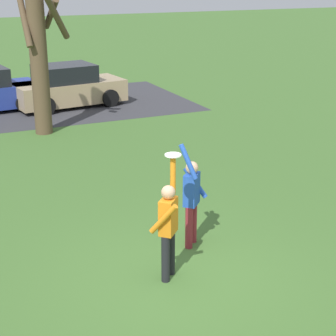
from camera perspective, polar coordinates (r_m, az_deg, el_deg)
The scene contains 6 objects.
ground_plane at distance 9.59m, azimuth 1.10°, elevation -10.92°, with size 120.00×120.00×0.00m, color #426B2D.
person_catcher at distance 9.08m, azimuth 0.03°, elevation -5.75°, with size 0.55×0.56×2.08m.
person_defender at distance 10.18m, azimuth 2.42°, elevation -2.91°, with size 0.65×0.66×2.05m.
frisbee_disc at distance 8.87m, azimuth 0.52°, elevation 1.34°, with size 0.27×0.27×0.02m, color white.
parked_car_tan at distance 21.68m, azimuth -10.18°, elevation 8.14°, with size 4.29×2.43×1.59m.
bare_tree_tall at distance 17.75m, azimuth -13.01°, elevation 11.04°, with size 1.51×1.67×4.54m.
Camera 1 is at (-3.60, -7.46, 4.84)m, focal length 59.57 mm.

